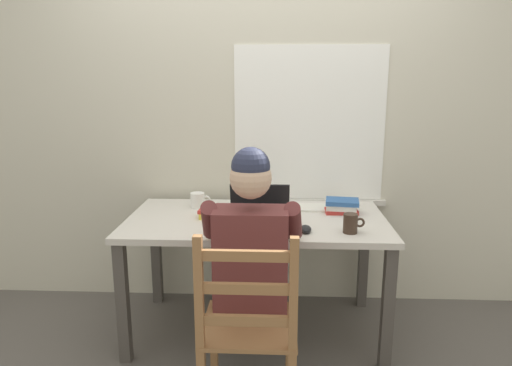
{
  "coord_description": "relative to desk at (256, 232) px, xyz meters",
  "views": [
    {
      "loc": [
        0.12,
        -2.58,
        1.53
      ],
      "look_at": [
        -0.0,
        -0.05,
        0.95
      ],
      "focal_mm": 32.34,
      "sensor_mm": 36.0,
      "label": 1
    }
  ],
  "objects": [
    {
      "name": "coffee_mug_white",
      "position": [
        -0.38,
        0.2,
        0.13
      ],
      "size": [
        0.13,
        0.09,
        0.09
      ],
      "color": "white",
      "rests_on": "desk"
    },
    {
      "name": "back_wall",
      "position": [
        0.01,
        0.48,
        0.66
      ],
      "size": [
        6.0,
        0.08,
        2.6
      ],
      "color": "beige",
      "rests_on": "ground"
    },
    {
      "name": "wooden_chair",
      "position": [
        -0.0,
        -0.76,
        -0.19
      ],
      "size": [
        0.42,
        0.42,
        0.93
      ],
      "color": "olive",
      "rests_on": "ground"
    },
    {
      "name": "laptop",
      "position": [
        0.02,
        -0.18,
        0.14
      ],
      "size": [
        0.33,
        0.29,
        0.23
      ],
      "color": "black",
      "rests_on": "desk"
    },
    {
      "name": "coffee_mug_dark",
      "position": [
        0.51,
        -0.25,
        0.14
      ],
      "size": [
        0.11,
        0.08,
        0.1
      ],
      "color": "#38281E",
      "rests_on": "desk"
    },
    {
      "name": "ground_plane",
      "position": [
        0.0,
        0.0,
        -0.64
      ],
      "size": [
        8.0,
        8.0,
        0.0
      ],
      "primitive_type": "plane",
      "color": "#56514C"
    },
    {
      "name": "paper_pile_near_laptop",
      "position": [
        -0.12,
        0.01,
        0.09
      ],
      "size": [
        0.26,
        0.19,
        0.01
      ],
      "primitive_type": "cube",
      "rotation": [
        0.0,
        0.0,
        -0.19
      ],
      "color": "silver",
      "rests_on": "desk"
    },
    {
      "name": "computer_mouse",
      "position": [
        0.27,
        -0.25,
        0.1
      ],
      "size": [
        0.06,
        0.1,
        0.03
      ],
      "primitive_type": "ellipsoid",
      "color": "black",
      "rests_on": "desk"
    },
    {
      "name": "book_stack_main",
      "position": [
        -0.25,
        -0.0,
        0.11
      ],
      "size": [
        0.19,
        0.16,
        0.05
      ],
      "color": "gold",
      "rests_on": "desk"
    },
    {
      "name": "seated_person",
      "position": [
        -0.0,
        -0.48,
        0.04
      ],
      "size": [
        0.5,
        0.6,
        1.23
      ],
      "color": "brown",
      "rests_on": "ground"
    },
    {
      "name": "paper_pile_back_corner",
      "position": [
        0.35,
        0.21,
        0.09
      ],
      "size": [
        0.26,
        0.19,
        0.01
      ],
      "primitive_type": "cube",
      "rotation": [
        0.0,
        0.0,
        -0.06
      ],
      "color": "silver",
      "rests_on": "desk"
    },
    {
      "name": "desk",
      "position": [
        0.0,
        0.0,
        0.0
      ],
      "size": [
        1.51,
        0.8,
        0.73
      ],
      "color": "beige",
      "rests_on": "ground"
    },
    {
      "name": "book_stack_side",
      "position": [
        0.51,
        0.12,
        0.13
      ],
      "size": [
        0.21,
        0.17,
        0.08
      ],
      "color": "#BC332D",
      "rests_on": "desk"
    }
  ]
}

